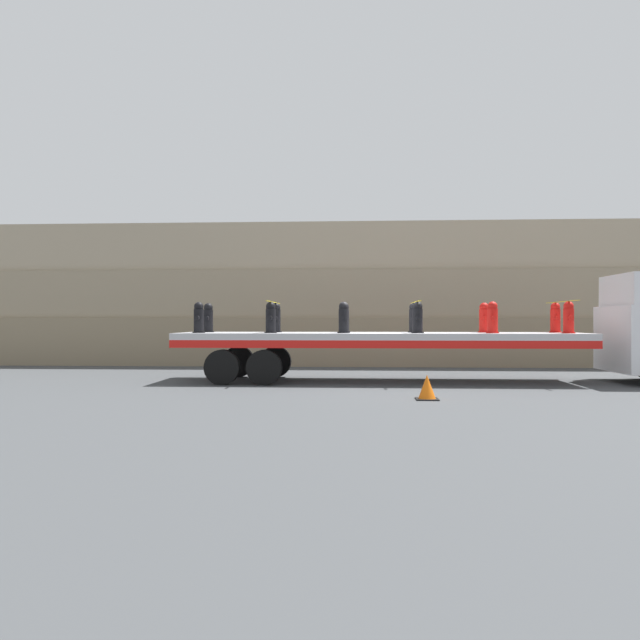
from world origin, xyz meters
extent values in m
plane|color=#3F4244|center=(0.00, 0.00, 0.00)|extent=(120.00, 120.00, 0.00)
cube|color=#84755B|center=(0.00, 6.72, 0.88)|extent=(60.00, 3.00, 1.76)
cube|color=gray|center=(0.00, 6.87, 2.63)|extent=(60.00, 3.00, 1.76)
cube|color=tan|center=(0.00, 7.02, 4.39)|extent=(60.00, 3.00, 1.76)
cube|color=#B2B2B7|center=(0.00, 0.00, 1.24)|extent=(10.93, 2.45, 0.17)
cube|color=red|center=(0.00, -1.18, 1.06)|extent=(10.93, 0.08, 0.20)
cube|color=red|center=(0.00, 1.18, 1.06)|extent=(10.93, 0.08, 0.20)
cylinder|color=black|center=(-3.01, -1.13, 0.46)|extent=(0.91, 0.30, 0.91)
cylinder|color=black|center=(-3.01, 1.13, 0.46)|extent=(0.91, 0.30, 0.91)
cylinder|color=black|center=(-4.10, -1.13, 0.46)|extent=(0.91, 0.30, 0.91)
cylinder|color=black|center=(-4.10, 1.13, 0.46)|extent=(0.91, 0.30, 0.91)
cylinder|color=black|center=(-4.87, -0.54, 1.35)|extent=(0.34, 0.34, 0.03)
cylinder|color=black|center=(-4.87, -0.54, 1.65)|extent=(0.27, 0.27, 0.65)
sphere|color=black|center=(-4.87, -0.54, 2.04)|extent=(0.26, 0.26, 0.26)
cylinder|color=black|center=(-4.87, -0.73, 1.73)|extent=(0.12, 0.11, 0.12)
cylinder|color=black|center=(-4.87, -0.35, 1.73)|extent=(0.12, 0.11, 0.12)
cylinder|color=black|center=(-4.87, 0.54, 1.35)|extent=(0.34, 0.34, 0.03)
cylinder|color=black|center=(-4.87, 0.54, 1.65)|extent=(0.27, 0.27, 0.65)
sphere|color=black|center=(-4.87, 0.54, 2.04)|extent=(0.26, 0.26, 0.26)
cylinder|color=black|center=(-4.87, 0.35, 1.73)|extent=(0.12, 0.11, 0.12)
cylinder|color=black|center=(-4.87, 0.73, 1.73)|extent=(0.12, 0.11, 0.12)
cylinder|color=black|center=(-2.92, -0.54, 1.35)|extent=(0.34, 0.34, 0.03)
cylinder|color=black|center=(-2.92, -0.54, 1.65)|extent=(0.27, 0.27, 0.65)
sphere|color=black|center=(-2.92, -0.54, 2.04)|extent=(0.26, 0.26, 0.26)
cylinder|color=black|center=(-2.92, -0.73, 1.73)|extent=(0.12, 0.11, 0.12)
cylinder|color=black|center=(-2.92, -0.35, 1.73)|extent=(0.12, 0.11, 0.12)
cylinder|color=black|center=(-2.92, 0.54, 1.35)|extent=(0.34, 0.34, 0.03)
cylinder|color=black|center=(-2.92, 0.54, 1.65)|extent=(0.27, 0.27, 0.65)
sphere|color=black|center=(-2.92, 0.54, 2.04)|extent=(0.26, 0.26, 0.26)
cylinder|color=black|center=(-2.92, 0.35, 1.73)|extent=(0.12, 0.11, 0.12)
cylinder|color=black|center=(-2.92, 0.73, 1.73)|extent=(0.12, 0.11, 0.12)
cylinder|color=black|center=(-0.97, -0.54, 1.35)|extent=(0.34, 0.34, 0.03)
cylinder|color=black|center=(-0.97, -0.54, 1.65)|extent=(0.27, 0.27, 0.65)
sphere|color=black|center=(-0.97, -0.54, 2.04)|extent=(0.26, 0.26, 0.26)
cylinder|color=black|center=(-0.97, -0.73, 1.73)|extent=(0.12, 0.11, 0.12)
cylinder|color=black|center=(-0.97, -0.35, 1.73)|extent=(0.12, 0.11, 0.12)
cylinder|color=black|center=(-0.97, 0.54, 1.35)|extent=(0.34, 0.34, 0.03)
cylinder|color=black|center=(-0.97, 0.54, 1.65)|extent=(0.27, 0.27, 0.65)
sphere|color=black|center=(-0.97, 0.54, 2.04)|extent=(0.26, 0.26, 0.26)
cylinder|color=black|center=(-0.97, 0.35, 1.73)|extent=(0.12, 0.11, 0.12)
cylinder|color=black|center=(-0.97, 0.73, 1.73)|extent=(0.12, 0.11, 0.12)
cylinder|color=black|center=(0.97, -0.54, 1.35)|extent=(0.34, 0.34, 0.03)
cylinder|color=black|center=(0.97, -0.54, 1.65)|extent=(0.27, 0.27, 0.65)
sphere|color=black|center=(0.97, -0.54, 2.04)|extent=(0.26, 0.26, 0.26)
cylinder|color=black|center=(0.97, -0.73, 1.73)|extent=(0.12, 0.11, 0.12)
cylinder|color=black|center=(0.97, -0.35, 1.73)|extent=(0.12, 0.11, 0.12)
cylinder|color=black|center=(0.97, 0.54, 1.35)|extent=(0.34, 0.34, 0.03)
cylinder|color=black|center=(0.97, 0.54, 1.65)|extent=(0.27, 0.27, 0.65)
sphere|color=black|center=(0.97, 0.54, 2.04)|extent=(0.26, 0.26, 0.26)
cylinder|color=black|center=(0.97, 0.35, 1.73)|extent=(0.12, 0.11, 0.12)
cylinder|color=black|center=(0.97, 0.73, 1.73)|extent=(0.12, 0.11, 0.12)
cylinder|color=red|center=(2.92, -0.54, 1.35)|extent=(0.34, 0.34, 0.03)
cylinder|color=red|center=(2.92, -0.54, 1.65)|extent=(0.27, 0.27, 0.65)
sphere|color=red|center=(2.92, -0.54, 2.04)|extent=(0.26, 0.26, 0.26)
cylinder|color=red|center=(2.92, -0.73, 1.73)|extent=(0.12, 0.11, 0.12)
cylinder|color=red|center=(2.92, -0.35, 1.73)|extent=(0.12, 0.11, 0.12)
cylinder|color=red|center=(2.92, 0.54, 1.35)|extent=(0.34, 0.34, 0.03)
cylinder|color=red|center=(2.92, 0.54, 1.65)|extent=(0.27, 0.27, 0.65)
sphere|color=red|center=(2.92, 0.54, 2.04)|extent=(0.26, 0.26, 0.26)
cylinder|color=red|center=(2.92, 0.35, 1.73)|extent=(0.12, 0.11, 0.12)
cylinder|color=red|center=(2.92, 0.73, 1.73)|extent=(0.12, 0.11, 0.12)
cylinder|color=red|center=(4.87, -0.54, 1.35)|extent=(0.34, 0.34, 0.03)
cylinder|color=red|center=(4.87, -0.54, 1.65)|extent=(0.27, 0.27, 0.65)
sphere|color=red|center=(4.87, -0.54, 2.04)|extent=(0.26, 0.26, 0.26)
cylinder|color=red|center=(4.87, -0.73, 1.73)|extent=(0.12, 0.11, 0.12)
cylinder|color=red|center=(4.87, -0.35, 1.73)|extent=(0.12, 0.11, 0.12)
cylinder|color=red|center=(4.87, 0.54, 1.35)|extent=(0.34, 0.34, 0.03)
cylinder|color=red|center=(4.87, 0.54, 1.65)|extent=(0.27, 0.27, 0.65)
sphere|color=red|center=(4.87, 0.54, 2.04)|extent=(0.26, 0.26, 0.26)
cylinder|color=red|center=(4.87, 0.35, 1.73)|extent=(0.12, 0.11, 0.12)
cylinder|color=red|center=(4.87, 0.73, 1.73)|extent=(0.12, 0.11, 0.12)
cube|color=yellow|center=(-2.92, 0.00, 2.17)|extent=(0.05, 2.65, 0.01)
cube|color=yellow|center=(0.97, 0.00, 2.17)|extent=(0.05, 2.65, 0.01)
cube|color=yellow|center=(4.87, 0.00, 2.17)|extent=(0.05, 2.65, 0.01)
cube|color=black|center=(0.85, -3.85, 0.01)|extent=(0.47, 0.47, 0.03)
cone|color=orange|center=(0.85, -3.85, 0.28)|extent=(0.36, 0.36, 0.50)
camera|label=1|loc=(-0.63, -17.05, 1.66)|focal=35.00mm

